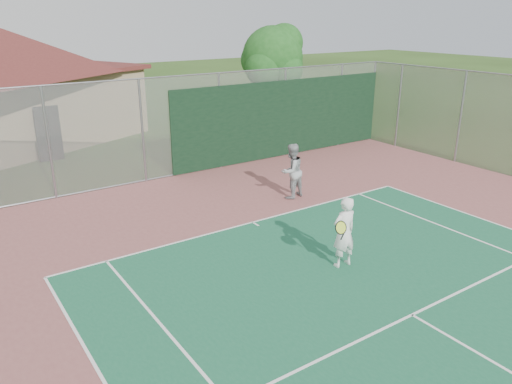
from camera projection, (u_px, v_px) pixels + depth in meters
back_fence at (223, 124)px, 18.35m from camera, size 20.08×0.11×3.53m
side_fence_right at (460, 117)px, 19.03m from camera, size 0.08×9.00×3.50m
tree at (274, 59)px, 25.26m from camera, size 3.64×3.45×5.07m
player_white_front at (344, 233)px, 11.17m from camera, size 0.88×0.65×1.66m
player_grey_back at (292, 172)px, 15.45m from camera, size 0.95×0.80×1.73m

